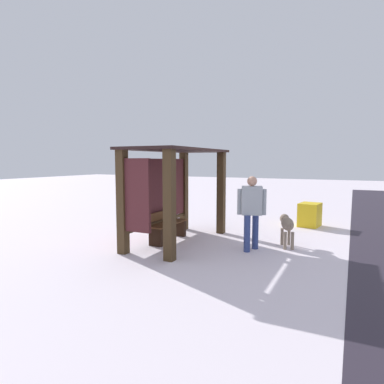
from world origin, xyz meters
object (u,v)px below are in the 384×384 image
Objects in this scene: bench_left_inside at (167,227)px; dog at (287,225)px; bus_shelter at (169,182)px; person_walking at (252,207)px; grit_bin at (310,215)px.

bench_left_inside is 1.44× the size of dog.
bus_shelter is 3.33× the size of dog.
bus_shelter is 1.14m from bench_left_inside.
dog is (0.67, -0.65, -0.45)m from person_walking.
bus_shelter is 2.95m from dog.
bench_left_inside reaches higher than grit_bin.
bus_shelter is 2.08m from person_walking.
dog is at bearing -75.10° from bench_left_inside.
grit_bin is at bearing -38.70° from bus_shelter.
person_walking is 1.04m from dog.
bus_shelter is 4.41× the size of grit_bin.
bench_left_inside is at bearing 91.74° from person_walking.
bus_shelter is at bearing -135.91° from bench_left_inside.
grit_bin is at bearing -40.54° from bench_left_inside.
bus_shelter is 4.68m from grit_bin.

